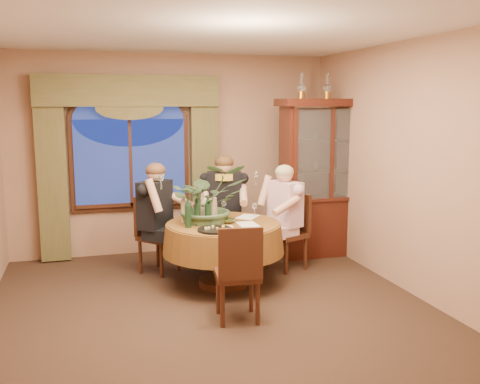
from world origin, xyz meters
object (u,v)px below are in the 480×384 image
object	(u,v)px
oil_lamp_center	(327,86)
oil_lamp_right	(352,86)
dining_table	(224,254)
chair_back_right	(218,228)
wine_bottle_3	(184,209)
person_pink	(285,218)
wine_bottle_5	(198,207)
person_scarf	(224,209)
wine_bottle_4	(188,213)
chair_front_left	(237,272)
wine_bottle_0	(203,209)
olive_bowl	(228,221)
china_cabinet	(325,178)
centerpiece_plant	(208,172)
wine_bottle_2	(197,211)
chair_right	(287,232)
wine_bottle_1	(208,211)
oil_lamp_left	(301,86)
chair_back	(159,235)
person_back	(155,220)
stoneware_vase	(212,209)

from	to	relation	value
oil_lamp_center	oil_lamp_right	bearing A→B (deg)	0.00
dining_table	chair_back_right	distance (m)	0.92
chair_back_right	wine_bottle_3	world-z (taller)	wine_bottle_3
person_pink	chair_back_right	bearing A→B (deg)	31.95
wine_bottle_5	dining_table	bearing A→B (deg)	-32.76
oil_lamp_right	person_scarf	world-z (taller)	oil_lamp_right
person_scarf	wine_bottle_4	bearing A→B (deg)	71.85
chair_front_left	wine_bottle_0	bearing A→B (deg)	102.45
olive_bowl	oil_lamp_center	bearing A→B (deg)	29.53
china_cabinet	centerpiece_plant	size ratio (longest dim) A/B	2.22
oil_lamp_center	wine_bottle_4	world-z (taller)	oil_lamp_center
china_cabinet	person_pink	xyz separation A→B (m)	(-0.79, -0.54, -0.41)
chair_front_left	wine_bottle_2	size ratio (longest dim) A/B	2.91
chair_back_right	chair_right	bearing A→B (deg)	156.31
olive_bowl	wine_bottle_3	bearing A→B (deg)	161.69
olive_bowl	wine_bottle_1	xyz separation A→B (m)	(-0.25, -0.06, 0.14)
oil_lamp_center	person_pink	distance (m)	1.92
person_pink	olive_bowl	world-z (taller)	person_pink
oil_lamp_left	wine_bottle_1	xyz separation A→B (m)	(-1.52, -0.99, -1.43)
oil_lamp_right	dining_table	bearing A→B (deg)	-156.42
chair_right	wine_bottle_5	distance (m)	1.30
chair_back	dining_table	bearing A→B (deg)	90.00
chair_back	wine_bottle_0	size ratio (longest dim) A/B	2.91
chair_right	centerpiece_plant	xyz separation A→B (m)	(-1.08, -0.25, 0.85)
chair_right	person_scarf	world-z (taller)	person_scarf
oil_lamp_right	centerpiece_plant	distance (m)	2.56
person_back	wine_bottle_0	xyz separation A→B (m)	(0.48, -0.56, 0.21)
person_pink	olive_bowl	bearing A→B (deg)	92.71
person_pink	centerpiece_plant	distance (m)	1.25
olive_bowl	wine_bottle_1	world-z (taller)	wine_bottle_1
dining_table	oil_lamp_left	size ratio (longest dim) A/B	4.15
person_pink	person_scarf	distance (m)	0.85
chair_right	oil_lamp_left	bearing A→B (deg)	-58.72
china_cabinet	dining_table	bearing A→B (deg)	-151.92
dining_table	wine_bottle_5	bearing A→B (deg)	147.24
stoneware_vase	dining_table	bearing A→B (deg)	-57.66
chair_right	wine_bottle_1	world-z (taller)	wine_bottle_1
chair_back_right	wine_bottle_2	bearing A→B (deg)	73.65
chair_right	chair_back	world-z (taller)	same
oil_lamp_left	person_pink	distance (m)	1.80
person_pink	wine_bottle_2	size ratio (longest dim) A/B	4.12
olive_bowl	wine_bottle_0	size ratio (longest dim) A/B	0.47
dining_table	oil_lamp_center	world-z (taller)	oil_lamp_center
wine_bottle_0	chair_back	bearing A→B (deg)	122.43
chair_back	stoneware_vase	size ratio (longest dim) A/B	3.54
oil_lamp_center	olive_bowl	size ratio (longest dim) A/B	2.17
chair_back_right	person_pink	xyz separation A→B (m)	(0.74, -0.54, 0.20)
wine_bottle_2	chair_front_left	bearing A→B (deg)	-78.38
chair_front_left	person_back	size ratio (longest dim) A/B	0.68
centerpiece_plant	chair_front_left	bearing A→B (deg)	-88.89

